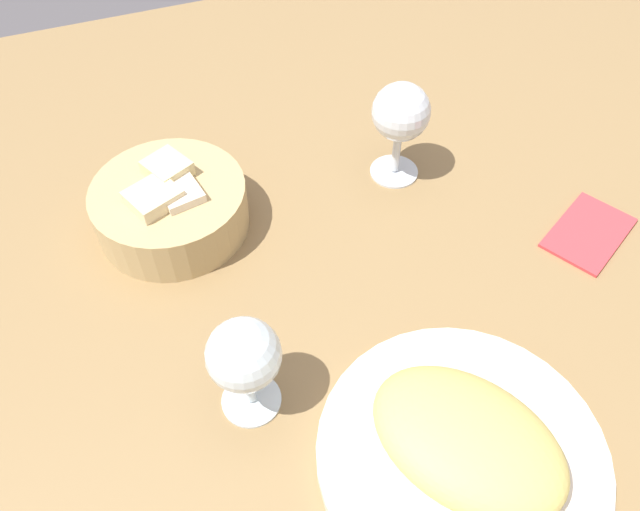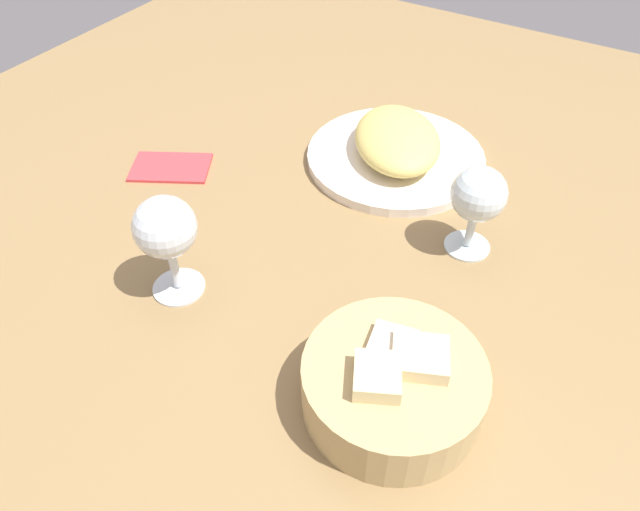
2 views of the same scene
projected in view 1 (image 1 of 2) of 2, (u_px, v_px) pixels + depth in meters
The scene contains 7 objects.
ground_plane at pixel (401, 322), 66.12cm from camera, with size 140.00×140.00×2.00cm, color olive.
plate at pixel (461, 455), 55.23cm from camera, with size 25.44×25.44×1.40cm, color white.
omelette at pixel (468, 440), 52.90cm from camera, with size 17.24×11.90×4.67cm, color #D3BD63.
bread_basket at pixel (171, 206), 71.20cm from camera, with size 17.23×17.23×7.48cm.
wine_glass_near at pixel (401, 116), 72.68cm from camera, with size 6.82×6.82×12.74cm.
wine_glass_far at pixel (244, 358), 53.38cm from camera, with size 6.53×6.53×11.53cm.
folded_napkin at pixel (589, 231), 72.41cm from camera, with size 11.00×7.00×0.80cm, color #DA3A40.
Camera 1 is at (-31.62, 20.98, 54.24)cm, focal length 35.58 mm.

